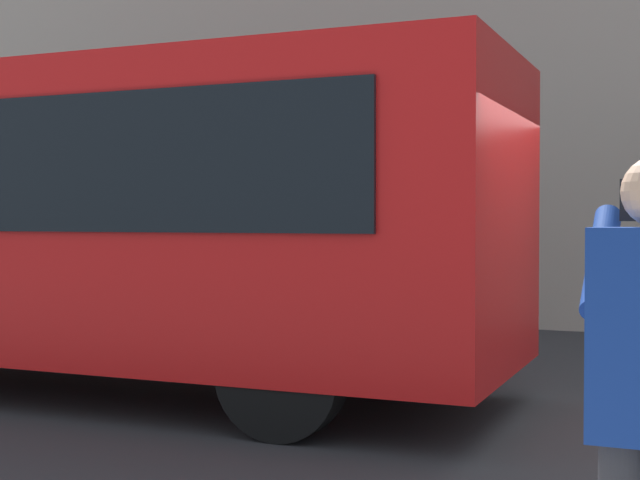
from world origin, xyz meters
TOP-DOWN VIEW (x-y plane):
  - ground_plane at (0.00, 0.00)m, footprint 60.00×60.00m
  - red_bus at (4.52, 0.10)m, footprint 9.05×2.54m

SIDE VIEW (x-z plane):
  - ground_plane at x=0.00m, z-range 0.00..0.00m
  - red_bus at x=4.52m, z-range 0.14..3.22m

